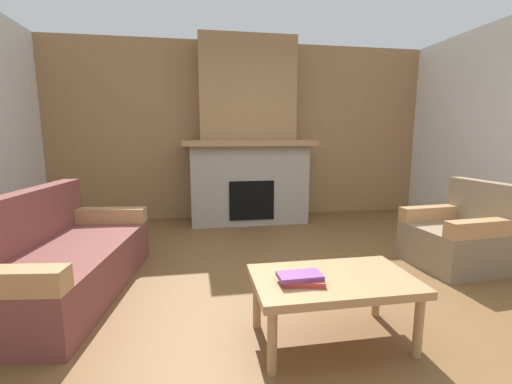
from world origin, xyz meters
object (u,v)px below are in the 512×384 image
object	(u,v)px
couch	(59,261)
armchair	(459,237)
fireplace	(248,144)
coffee_table	(333,285)

from	to	relation	value
couch	armchair	distance (m)	3.68
couch	armchair	world-z (taller)	same
fireplace	couch	distance (m)	3.06
coffee_table	fireplace	bearing A→B (deg)	91.02
couch	armchair	xyz separation A→B (m)	(3.68, 0.01, 0.01)
fireplace	coffee_table	distance (m)	3.33
couch	coffee_table	size ratio (longest dim) A/B	1.89
armchair	coffee_table	distance (m)	2.01
couch	coffee_table	distance (m)	2.18
couch	armchair	size ratio (longest dim) A/B	2.23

